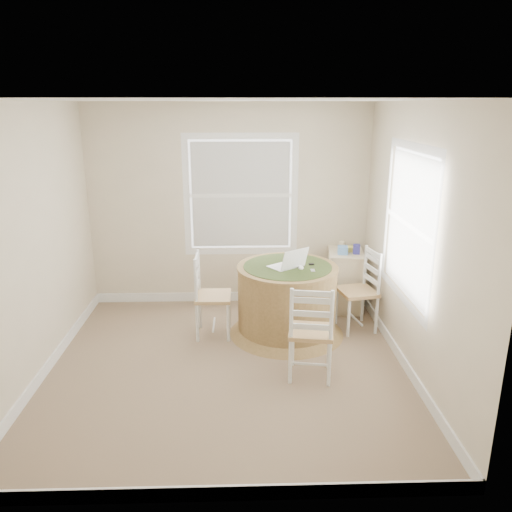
{
  "coord_description": "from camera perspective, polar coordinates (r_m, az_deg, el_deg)",
  "views": [
    {
      "loc": [
        0.15,
        -4.54,
        2.57
      ],
      "look_at": [
        0.3,
        0.45,
        1.04
      ],
      "focal_mm": 35.0,
      "sensor_mm": 36.0,
      "label": 1
    }
  ],
  "objects": [
    {
      "name": "corner_chest",
      "position": [
        6.55,
        10.06,
        -2.72
      ],
      "size": [
        0.5,
        0.63,
        0.77
      ],
      "rotation": [
        0.0,
        0.0,
        -0.12
      ],
      "color": "beige",
      "rests_on": "ground"
    },
    {
      "name": "keys",
      "position": [
        5.68,
        6.34,
        -0.98
      ],
      "size": [
        0.06,
        0.05,
        0.02
      ],
      "primitive_type": "cube",
      "rotation": [
        0.0,
        0.0,
        -0.02
      ],
      "color": "black",
      "rests_on": "round_table"
    },
    {
      "name": "box_yellow",
      "position": [
        6.45,
        10.57,
        0.81
      ],
      "size": [
        0.16,
        0.12,
        0.06
      ],
      "primitive_type": "cube",
      "rotation": [
        0.0,
        0.0,
        -0.12
      ],
      "color": "#E6D551",
      "rests_on": "corner_chest"
    },
    {
      "name": "laptop",
      "position": [
        5.57,
        3.65,
        -0.97
      ],
      "size": [
        0.47,
        0.46,
        0.25
      ],
      "rotation": [
        0.0,
        0.0,
        3.78
      ],
      "color": "white",
      "rests_on": "round_table"
    },
    {
      "name": "chair_near",
      "position": [
        4.88,
        6.31,
        -8.53
      ],
      "size": [
        0.48,
        0.46,
        0.95
      ],
      "primitive_type": null,
      "rotation": [
        0.0,
        0.0,
        2.98
      ],
      "color": "white",
      "rests_on": "ground"
    },
    {
      "name": "box_blue",
      "position": [
        6.35,
        11.41,
        0.78
      ],
      "size": [
        0.09,
        0.09,
        0.12
      ],
      "primitive_type": "cube",
      "rotation": [
        0.0,
        0.0,
        -0.12
      ],
      "color": "#36349C",
      "rests_on": "corner_chest"
    },
    {
      "name": "room",
      "position": [
        4.87,
        -1.51,
        1.88
      ],
      "size": [
        3.64,
        3.64,
        2.64
      ],
      "color": "#8B6F58",
      "rests_on": "ground"
    },
    {
      "name": "chair_right",
      "position": [
        5.95,
        11.49,
        -3.95
      ],
      "size": [
        0.48,
        0.49,
        0.95
      ],
      "primitive_type": null,
      "rotation": [
        0.0,
        0.0,
        -1.36
      ],
      "color": "white",
      "rests_on": "ground"
    },
    {
      "name": "mouse",
      "position": [
        5.55,
        5.16,
        -1.33
      ],
      "size": [
        0.07,
        0.11,
        0.04
      ],
      "primitive_type": "ellipsoid",
      "rotation": [
        0.0,
        0.0,
        -0.02
      ],
      "color": "white",
      "rests_on": "round_table"
    },
    {
      "name": "tissue_box",
      "position": [
        6.31,
        9.88,
        0.67
      ],
      "size": [
        0.13,
        0.13,
        0.1
      ],
      "primitive_type": "cube",
      "rotation": [
        0.0,
        0.0,
        -0.12
      ],
      "color": "#6096DB",
      "rests_on": "corner_chest"
    },
    {
      "name": "cup_cream",
      "position": [
        6.57,
        9.81,
        1.27
      ],
      "size": [
        0.07,
        0.07,
        0.09
      ],
      "primitive_type": "cylinder",
      "color": "beige",
      "rests_on": "corner_chest"
    },
    {
      "name": "phone",
      "position": [
        5.49,
        6.51,
        -1.7
      ],
      "size": [
        0.05,
        0.09,
        0.02
      ],
      "primitive_type": "cube",
      "rotation": [
        0.0,
        0.0,
        -0.02
      ],
      "color": "#B7BABF",
      "rests_on": "round_table"
    },
    {
      "name": "chair_left",
      "position": [
        5.71,
        -4.93,
        -4.59
      ],
      "size": [
        0.4,
        0.42,
        0.95
      ],
      "primitive_type": null,
      "rotation": [
        0.0,
        0.0,
        1.57
      ],
      "color": "white",
      "rests_on": "ground"
    },
    {
      "name": "round_table",
      "position": [
        5.74,
        3.55,
        -4.73
      ],
      "size": [
        1.32,
        1.32,
        0.82
      ],
      "rotation": [
        0.0,
        0.0,
        -0.02
      ],
      "color": "olive",
      "rests_on": "ground"
    }
  ]
}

